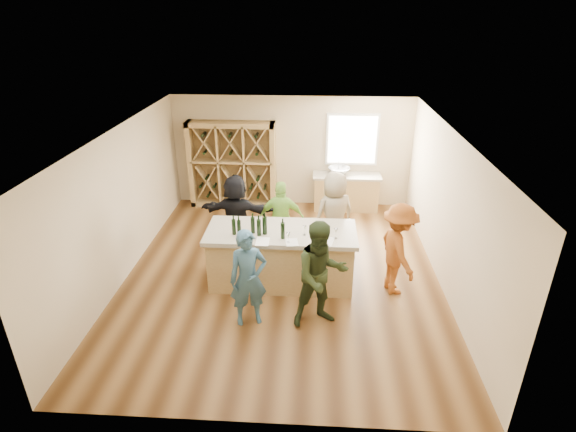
# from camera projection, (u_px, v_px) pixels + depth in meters

# --- Properties ---
(floor) EXTENTS (6.00, 7.00, 0.10)m
(floor) POSITION_uv_depth(u_px,v_px,m) (282.00, 275.00, 8.84)
(floor) COLOR brown
(floor) RESTS_ON ground
(ceiling) EXTENTS (6.00, 7.00, 0.10)m
(ceiling) POSITION_uv_depth(u_px,v_px,m) (281.00, 130.00, 7.60)
(ceiling) COLOR white
(ceiling) RESTS_ON ground
(wall_back) EXTENTS (6.00, 0.10, 2.80)m
(wall_back) POSITION_uv_depth(u_px,v_px,m) (292.00, 151.00, 11.43)
(wall_back) COLOR beige
(wall_back) RESTS_ON ground
(wall_front) EXTENTS (6.00, 0.10, 2.80)m
(wall_front) POSITION_uv_depth(u_px,v_px,m) (259.00, 338.00, 5.01)
(wall_front) COLOR beige
(wall_front) RESTS_ON ground
(wall_left) EXTENTS (0.10, 7.00, 2.80)m
(wall_left) POSITION_uv_depth(u_px,v_px,m) (119.00, 204.00, 8.39)
(wall_left) COLOR beige
(wall_left) RESTS_ON ground
(wall_right) EXTENTS (0.10, 7.00, 2.80)m
(wall_right) POSITION_uv_depth(u_px,v_px,m) (451.00, 212.00, 8.06)
(wall_right) COLOR beige
(wall_right) RESTS_ON ground
(window_frame) EXTENTS (1.30, 0.06, 1.30)m
(window_frame) POSITION_uv_depth(u_px,v_px,m) (352.00, 140.00, 11.12)
(window_frame) COLOR white
(window_frame) RESTS_ON wall_back
(window_pane) EXTENTS (1.18, 0.01, 1.18)m
(window_pane) POSITION_uv_depth(u_px,v_px,m) (352.00, 140.00, 11.09)
(window_pane) COLOR white
(window_pane) RESTS_ON wall_back
(wine_rack) EXTENTS (2.20, 0.45, 2.20)m
(wine_rack) POSITION_uv_depth(u_px,v_px,m) (232.00, 165.00, 11.38)
(wine_rack) COLOR tan
(wine_rack) RESTS_ON floor
(back_counter_base) EXTENTS (1.60, 0.58, 0.86)m
(back_counter_base) POSITION_uv_depth(u_px,v_px,m) (346.00, 193.00, 11.45)
(back_counter_base) COLOR tan
(back_counter_base) RESTS_ON floor
(back_counter_top) EXTENTS (1.70, 0.62, 0.06)m
(back_counter_top) POSITION_uv_depth(u_px,v_px,m) (347.00, 176.00, 11.25)
(back_counter_top) COLOR #ABA18C
(back_counter_top) RESTS_ON back_counter_base
(sink) EXTENTS (0.54, 0.54, 0.19)m
(sink) POSITION_uv_depth(u_px,v_px,m) (339.00, 171.00, 11.21)
(sink) COLOR silver
(sink) RESTS_ON back_counter_top
(faucet) EXTENTS (0.02, 0.02, 0.30)m
(faucet) POSITION_uv_depth(u_px,v_px,m) (339.00, 167.00, 11.35)
(faucet) COLOR silver
(faucet) RESTS_ON back_counter_top
(tasting_counter_base) EXTENTS (2.60, 1.00, 1.00)m
(tasting_counter_base) POSITION_uv_depth(u_px,v_px,m) (281.00, 258.00, 8.36)
(tasting_counter_base) COLOR tan
(tasting_counter_base) RESTS_ON floor
(tasting_counter_top) EXTENTS (2.72, 1.12, 0.08)m
(tasting_counter_top) POSITION_uv_depth(u_px,v_px,m) (281.00, 232.00, 8.13)
(tasting_counter_top) COLOR #ABA18C
(tasting_counter_top) RESTS_ON tasting_counter_base
(wine_bottle_a) EXTENTS (0.09, 0.09, 0.29)m
(wine_bottle_a) POSITION_uv_depth(u_px,v_px,m) (234.00, 227.00, 7.92)
(wine_bottle_a) COLOR black
(wine_bottle_a) RESTS_ON tasting_counter_top
(wine_bottle_b) EXTENTS (0.09, 0.09, 0.28)m
(wine_bottle_b) POSITION_uv_depth(u_px,v_px,m) (239.00, 228.00, 7.90)
(wine_bottle_b) COLOR black
(wine_bottle_b) RESTS_ON tasting_counter_top
(wine_bottle_c) EXTENTS (0.09, 0.09, 0.30)m
(wine_bottle_c) POSITION_uv_depth(u_px,v_px,m) (253.00, 225.00, 7.96)
(wine_bottle_c) COLOR black
(wine_bottle_c) RESTS_ON tasting_counter_top
(wine_bottle_d) EXTENTS (0.10, 0.10, 0.30)m
(wine_bottle_d) POSITION_uv_depth(u_px,v_px,m) (259.00, 228.00, 7.88)
(wine_bottle_d) COLOR black
(wine_bottle_d) RESTS_ON tasting_counter_top
(wine_bottle_e) EXTENTS (0.09, 0.09, 0.33)m
(wine_bottle_e) POSITION_uv_depth(u_px,v_px,m) (265.00, 226.00, 7.92)
(wine_bottle_e) COLOR black
(wine_bottle_e) RESTS_ON tasting_counter_top
(wine_glass_b) EXTENTS (0.08, 0.08, 0.19)m
(wine_glass_b) POSITION_uv_depth(u_px,v_px,m) (288.00, 237.00, 7.67)
(wine_glass_b) COLOR white
(wine_glass_b) RESTS_ON tasting_counter_top
(wine_glass_c) EXTENTS (0.06, 0.06, 0.16)m
(wine_glass_c) POSITION_uv_depth(u_px,v_px,m) (318.00, 238.00, 7.68)
(wine_glass_c) COLOR white
(wine_glass_c) RESTS_ON tasting_counter_top
(wine_glass_d) EXTENTS (0.08, 0.08, 0.17)m
(wine_glass_d) POSITION_uv_depth(u_px,v_px,m) (304.00, 231.00, 7.92)
(wine_glass_d) COLOR white
(wine_glass_d) RESTS_ON tasting_counter_top
(wine_glass_e) EXTENTS (0.10, 0.10, 0.19)m
(wine_glass_e) POSITION_uv_depth(u_px,v_px,m) (336.00, 233.00, 7.80)
(wine_glass_e) COLOR white
(wine_glass_e) RESTS_ON tasting_counter_top
(tasting_menu_a) EXTENTS (0.23, 0.31, 0.00)m
(tasting_menu_a) POSITION_uv_depth(u_px,v_px,m) (263.00, 241.00, 7.73)
(tasting_menu_a) COLOR white
(tasting_menu_a) RESTS_ON tasting_counter_top
(tasting_menu_b) EXTENTS (0.25, 0.31, 0.00)m
(tasting_menu_b) POSITION_uv_depth(u_px,v_px,m) (292.00, 242.00, 7.71)
(tasting_menu_b) COLOR white
(tasting_menu_b) RESTS_ON tasting_counter_top
(tasting_menu_c) EXTENTS (0.30, 0.36, 0.00)m
(tasting_menu_c) POSITION_uv_depth(u_px,v_px,m) (327.00, 241.00, 7.75)
(tasting_menu_c) COLOR white
(tasting_menu_c) RESTS_ON tasting_counter_top
(person_near_left) EXTENTS (0.71, 0.60, 1.67)m
(person_near_left) POSITION_uv_depth(u_px,v_px,m) (248.00, 278.00, 7.13)
(person_near_left) COLOR #335972
(person_near_left) RESTS_ON floor
(person_near_right) EXTENTS (1.00, 0.75, 1.83)m
(person_near_right) POSITION_uv_depth(u_px,v_px,m) (321.00, 275.00, 7.08)
(person_near_right) COLOR #263319
(person_near_right) RESTS_ON floor
(person_server) EXTENTS (0.77, 1.20, 1.72)m
(person_server) POSITION_uv_depth(u_px,v_px,m) (398.00, 249.00, 7.93)
(person_server) COLOR #994C19
(person_server) RESTS_ON floor
(person_far_mid) EXTENTS (0.94, 0.49, 1.60)m
(person_far_mid) POSITION_uv_depth(u_px,v_px,m) (282.00, 218.00, 9.21)
(person_far_mid) COLOR #8CC64C
(person_far_mid) RESTS_ON floor
(person_far_right) EXTENTS (1.04, 0.91, 1.80)m
(person_far_right) POSITION_uv_depth(u_px,v_px,m) (334.00, 215.00, 9.15)
(person_far_right) COLOR gray
(person_far_right) RESTS_ON floor
(person_far_left) EXTENTS (1.61, 0.67, 1.70)m
(person_far_left) POSITION_uv_depth(u_px,v_px,m) (236.00, 214.00, 9.30)
(person_far_left) COLOR black
(person_far_left) RESTS_ON floor
(wine_bottle_f) EXTENTS (0.07, 0.07, 0.30)m
(wine_bottle_f) POSITION_uv_depth(u_px,v_px,m) (283.00, 231.00, 7.77)
(wine_bottle_f) COLOR black
(wine_bottle_f) RESTS_ON tasting_counter_top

